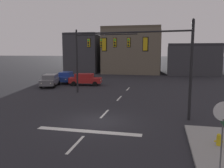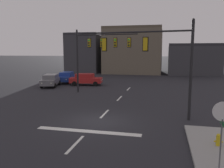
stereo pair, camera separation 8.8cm
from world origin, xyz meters
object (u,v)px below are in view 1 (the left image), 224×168
object	(u,v)px
stop_sign	(223,119)
car_lot_nearside	(50,80)
signal_mast_far_side	(96,49)
car_lot_farside	(66,77)
car_lot_middle	(85,79)
signal_mast_near_side	(156,53)
fire_hydrant	(219,142)

from	to	relation	value
stop_sign	car_lot_nearside	world-z (taller)	stop_sign
signal_mast_far_side	car_lot_farside	distance (m)	11.22
stop_sign	car_lot_farside	size ratio (longest dim) A/B	0.61
stop_sign	car_lot_farside	bearing A→B (deg)	125.56
signal_mast_far_side	car_lot_middle	size ratio (longest dim) A/B	1.54
stop_sign	car_lot_middle	xyz separation A→B (m)	(-12.89, 21.34, -1.29)
signal_mast_near_side	signal_mast_far_side	xyz separation A→B (m)	(-6.66, 8.04, 0.42)
signal_mast_near_side	fire_hydrant	size ratio (longest dim) A/B	10.91
stop_sign	car_lot_nearside	size ratio (longest dim) A/B	0.60
car_lot_nearside	car_lot_middle	distance (m)	4.72
car_lot_middle	fire_hydrant	world-z (taller)	car_lot_middle
signal_mast_far_side	stop_sign	xyz separation A→B (m)	(9.52, -15.45, -2.83)
signal_mast_far_side	car_lot_middle	xyz separation A→B (m)	(-3.37, 5.89, -4.12)
signal_mast_far_side	stop_sign	bearing A→B (deg)	-58.36
signal_mast_near_side	car_lot_farside	size ratio (longest dim) A/B	1.77
stop_sign	car_lot_middle	world-z (taller)	stop_sign
signal_mast_near_side	car_lot_middle	xyz separation A→B (m)	(-10.03, 13.93, -3.70)
signal_mast_far_side	signal_mast_near_side	bearing A→B (deg)	-50.35
stop_sign	car_lot_farside	xyz separation A→B (m)	(-16.55, 23.15, -1.29)
signal_mast_near_side	car_lot_nearside	distance (m)	18.76
signal_mast_near_side	stop_sign	world-z (taller)	signal_mast_near_side
signal_mast_near_side	stop_sign	size ratio (longest dim) A/B	2.89
signal_mast_far_side	car_lot_nearside	bearing A→B (deg)	154.09
car_lot_middle	car_lot_farside	distance (m)	4.09
car_lot_farside	signal_mast_far_side	bearing A→B (deg)	-47.61
car_lot_nearside	car_lot_middle	size ratio (longest dim) A/B	1.02
car_lot_nearside	car_lot_middle	bearing A→B (deg)	28.16
signal_mast_near_side	signal_mast_far_side	bearing A→B (deg)	129.65
car_lot_middle	car_lot_farside	bearing A→B (deg)	153.60
signal_mast_far_side	fire_hydrant	distance (m)	17.06
car_lot_middle	car_lot_farside	xyz separation A→B (m)	(-3.66, 1.82, 0.00)
signal_mast_near_side	fire_hydrant	distance (m)	7.34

